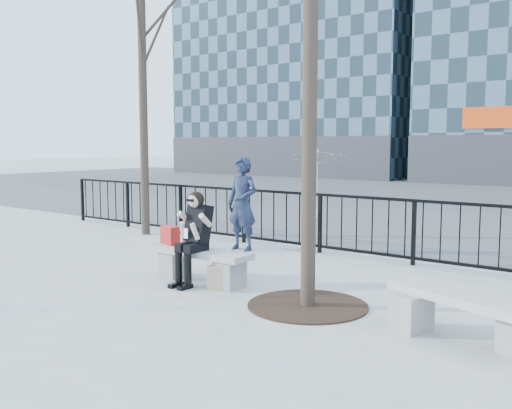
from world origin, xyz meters
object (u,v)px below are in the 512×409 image
Objects in this scene: bench_second at (464,312)px; seated_woman at (193,238)px; bench_main at (201,262)px; standing_man at (242,204)px.

seated_woman is (-3.83, 0.03, 0.37)m from bench_second.
seated_woman is at bearing -90.00° from bench_main.
bench_second is at bearing -2.77° from bench_main.
bench_second is 5.58m from standing_man.
standing_man reaches higher than bench_second.
bench_second is at bearing -28.45° from standing_man.
standing_man is at bearing 113.86° from seated_woman.
bench_main is 1.23× the size of seated_woman.
bench_main is 2.65m from standing_man.
bench_main is at bearing -66.05° from standing_man.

